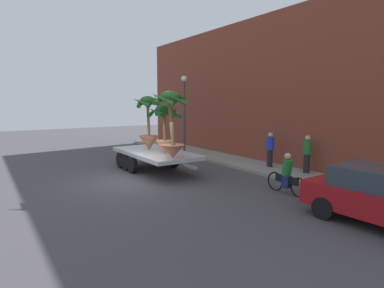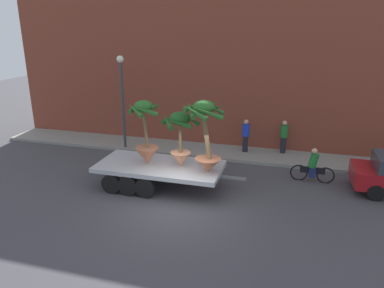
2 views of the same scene
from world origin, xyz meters
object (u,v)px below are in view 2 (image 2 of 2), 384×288
Objects in this scene: pedestrian_near_gate at (246,135)px; pedestrian_far_left at (284,136)px; potted_palm_front at (146,136)px; street_lamp at (122,90)px; flatbed_trailer at (154,169)px; potted_palm_middle at (180,136)px; cyclist at (313,167)px; potted_palm_rear at (206,136)px.

pedestrian_far_left is at bearing 10.22° from pedestrian_near_gate.
pedestrian_near_gate is (3.40, 4.97, -1.14)m from potted_palm_front.
street_lamp is (-8.21, -1.38, 2.19)m from pedestrian_far_left.
pedestrian_near_gate is at bearing 57.50° from flatbed_trailer.
potted_palm_front is at bearing -163.98° from flatbed_trailer.
potted_palm_middle is 0.47× the size of street_lamp.
potted_palm_front is at bearing -175.76° from potted_palm_middle.
flatbed_trailer is 5.59m from street_lamp.
cyclist is 10.04m from street_lamp.
pedestrian_far_left is (3.87, 5.20, -1.22)m from potted_palm_middle.
potted_palm_rear is at bearing -99.55° from pedestrian_near_gate.
street_lamp is (-4.34, 3.83, 0.97)m from potted_palm_middle.
pedestrian_near_gate is (1.98, 4.86, -1.22)m from potted_palm_middle.
pedestrian_near_gate is at bearing 80.45° from potted_palm_rear.
flatbed_trailer is at bearing 16.02° from potted_palm_front.
pedestrian_far_left is at bearing 53.35° from potted_palm_middle.
potted_palm_front is (-0.29, -0.08, 1.43)m from flatbed_trailer.
potted_palm_rear is 0.59× the size of street_lamp.
potted_palm_middle is 1.33× the size of pedestrian_far_left.
pedestrian_far_left reaches higher than flatbed_trailer.
flatbed_trailer is 1.27× the size of street_lamp.
potted_palm_front is (-1.42, -0.11, -0.07)m from potted_palm_middle.
pedestrian_near_gate is 1.92m from pedestrian_far_left.
cyclist is at bearing 19.17° from potted_palm_front.
pedestrian_far_left reaches higher than cyclist.
flatbed_trailer is at bearing -160.69° from cyclist.
street_lamp is at bearing -170.48° from pedestrian_far_left.
potted_palm_rear is 1.66× the size of pedestrian_far_left.
pedestrian_near_gate is (3.11, 4.89, 0.29)m from flatbed_trailer.
potted_palm_front is 1.45× the size of cyclist.
pedestrian_far_left is (2.76, 5.49, -1.42)m from potted_palm_rear.
street_lamp is (-6.31, -1.03, 2.19)m from pedestrian_near_gate.
flatbed_trailer is 7.24m from pedestrian_far_left.
pedestrian_far_left is (1.89, 0.34, 0.00)m from pedestrian_near_gate.
street_lamp is at bearing 142.92° from potted_palm_rear.
potted_palm_front reaches higher than potted_palm_middle.
street_lamp reaches higher than pedestrian_far_left.
potted_palm_middle is at bearing -41.45° from street_lamp.
street_lamp is (-2.92, 3.93, 1.04)m from potted_palm_front.
pedestrian_near_gate reaches higher than flatbed_trailer.
flatbed_trailer is 2.83m from potted_palm_rear.
potted_palm_middle is at bearing -112.14° from pedestrian_near_gate.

